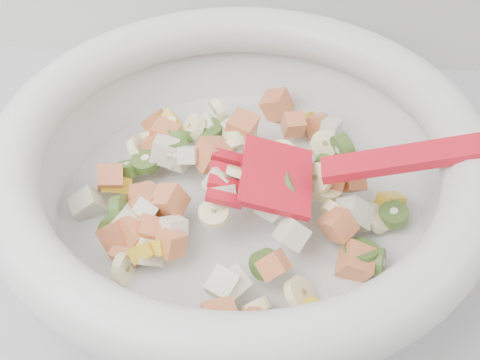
{
  "coord_description": "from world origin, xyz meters",
  "views": [
    {
      "loc": [
        0.16,
        1.13,
        1.3
      ],
      "look_at": [
        0.13,
        1.48,
        0.95
      ],
      "focal_mm": 45.0,
      "sensor_mm": 36.0,
      "label": 1
    }
  ],
  "objects": [
    {
      "name": "mixing_bowl",
      "position": [
        0.13,
        1.48,
        0.96
      ],
      "size": [
        0.48,
        0.4,
        0.14
      ],
      "color": "silver",
      "rests_on": "counter"
    }
  ]
}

